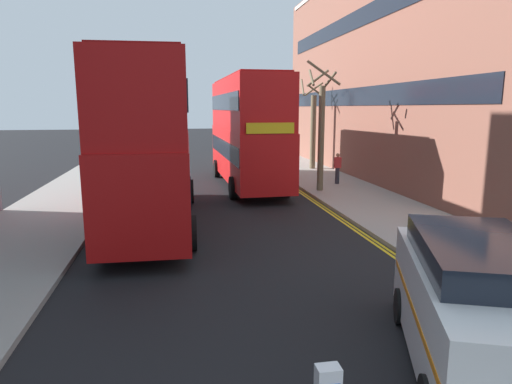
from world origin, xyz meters
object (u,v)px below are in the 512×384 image
Objects in this scene: double_decker_bus_oncoming at (247,129)px; pedestrian_far at (337,168)px; double_decker_bus_away at (153,139)px; taxi_minivan at (479,310)px.

pedestrian_far is (4.69, -0.96, -2.04)m from double_decker_bus_oncoming.
double_decker_bus_away is at bearing -145.54° from pedestrian_far.
taxi_minivan is at bearing -87.25° from double_decker_bus_oncoming.
taxi_minivan is at bearing -102.98° from pedestrian_far.
double_decker_bus_away is 11.28m from pedestrian_far.
pedestrian_far is at bearing -11.56° from double_decker_bus_oncoming.
double_decker_bus_oncoming is 6.70× the size of pedestrian_far.
double_decker_bus_oncoming reaches higher than pedestrian_far.
double_decker_bus_away is 6.70× the size of pedestrian_far.
taxi_minivan is (5.30, -10.40, -1.96)m from double_decker_bus_away.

